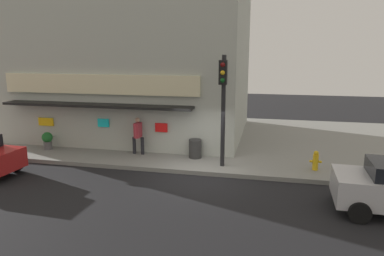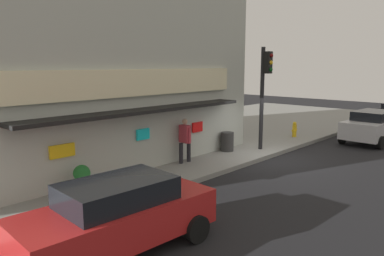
{
  "view_description": "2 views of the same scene",
  "coord_description": "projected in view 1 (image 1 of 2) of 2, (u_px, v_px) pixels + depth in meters",
  "views": [
    {
      "loc": [
        2.72,
        -13.11,
        4.88
      ],
      "look_at": [
        -0.5,
        1.46,
        1.62
      ],
      "focal_mm": 32.84,
      "sensor_mm": 36.0,
      "label": 1
    },
    {
      "loc": [
        -13.41,
        -8.16,
        3.99
      ],
      "look_at": [
        -2.14,
        2.33,
        1.37
      ],
      "focal_mm": 34.92,
      "sensor_mm": 36.0,
      "label": 2
    }
  ],
  "objects": [
    {
      "name": "traffic_light",
      "position": [
        223.0,
        96.0,
        14.02
      ],
      "size": [
        0.32,
        0.58,
        4.57
      ],
      "color": "black",
      "rests_on": "sidewalk"
    },
    {
      "name": "sidewalk",
      "position": [
        218.0,
        138.0,
        19.82
      ],
      "size": [
        38.32,
        11.99,
        0.18
      ],
      "primitive_type": "cube",
      "color": "gray",
      "rests_on": "ground_plane"
    },
    {
      "name": "pedestrian",
      "position": [
        138.0,
        134.0,
        16.24
      ],
      "size": [
        0.58,
        0.6,
        1.74
      ],
      "color": "black",
      "rests_on": "sidewalk"
    },
    {
      "name": "fire_hydrant",
      "position": [
        316.0,
        161.0,
        14.15
      ],
      "size": [
        0.47,
        0.23,
        0.8
      ],
      "color": "gold",
      "rests_on": "sidewalk"
    },
    {
      "name": "ground_plane",
      "position": [
        196.0,
        175.0,
        14.12
      ],
      "size": [
        57.48,
        57.48,
        0.0
      ],
      "primitive_type": "plane",
      "color": "black"
    },
    {
      "name": "trash_can",
      "position": [
        195.0,
        149.0,
        15.78
      ],
      "size": [
        0.57,
        0.57,
        0.84
      ],
      "primitive_type": "cylinder",
      "color": "#2D2D2D",
      "rests_on": "sidewalk"
    },
    {
      "name": "potted_plant_by_doorway",
      "position": [
        47.0,
        140.0,
        17.14
      ],
      "size": [
        0.51,
        0.51,
        0.85
      ],
      "color": "#59595B",
      "rests_on": "sidewalk"
    },
    {
      "name": "corner_building",
      "position": [
        133.0,
        62.0,
        20.5
      ],
      "size": [
        12.89,
        9.62,
        8.14
      ],
      "color": "#ADB2A8",
      "rests_on": "sidewalk"
    }
  ]
}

